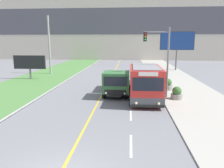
{
  "coord_description": "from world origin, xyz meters",
  "views": [
    {
      "loc": [
        2.63,
        -6.88,
        5.07
      ],
      "look_at": [
        1.1,
        11.76,
        1.4
      ],
      "focal_mm": 35.0,
      "sensor_mm": 36.0,
      "label": 1
    }
  ],
  "objects_px": {
    "billboard_small": "(30,63)",
    "traffic_light_mast": "(161,54)",
    "dump_truck": "(117,83)",
    "planter_round_second": "(168,85)",
    "billboard_large": "(177,42)",
    "planter_round_near": "(177,93)",
    "planter_round_far": "(159,74)",
    "planter_round_third": "(164,79)",
    "utility_pole_far": "(49,45)",
    "city_bus": "(145,83)"
  },
  "relations": [
    {
      "from": "city_bus",
      "to": "planter_round_far",
      "type": "height_order",
      "value": "city_bus"
    },
    {
      "from": "planter_round_second",
      "to": "planter_round_third",
      "type": "xyz_separation_m",
      "value": [
        0.14,
        3.72,
        -0.02
      ]
    },
    {
      "from": "utility_pole_far",
      "to": "planter_round_near",
      "type": "xyz_separation_m",
      "value": [
        16.66,
        -14.38,
        -3.95
      ]
    },
    {
      "from": "planter_round_second",
      "to": "planter_round_far",
      "type": "bearing_deg",
      "value": 89.09
    },
    {
      "from": "billboard_small",
      "to": "planter_round_second",
      "type": "bearing_deg",
      "value": -17.76
    },
    {
      "from": "utility_pole_far",
      "to": "traffic_light_mast",
      "type": "bearing_deg",
      "value": -42.2
    },
    {
      "from": "city_bus",
      "to": "planter_round_second",
      "type": "distance_m",
      "value": 5.13
    },
    {
      "from": "dump_truck",
      "to": "billboard_small",
      "type": "bearing_deg",
      "value": 146.52
    },
    {
      "from": "city_bus",
      "to": "billboard_large",
      "type": "relative_size",
      "value": 0.86
    },
    {
      "from": "dump_truck",
      "to": "billboard_large",
      "type": "xyz_separation_m",
      "value": [
        9.26,
        18.8,
        3.77
      ]
    },
    {
      "from": "city_bus",
      "to": "utility_pole_far",
      "type": "xyz_separation_m",
      "value": [
        -13.84,
        14.95,
        2.98
      ]
    },
    {
      "from": "city_bus",
      "to": "planter_round_second",
      "type": "xyz_separation_m",
      "value": [
        2.65,
        4.29,
        -0.93
      ]
    },
    {
      "from": "utility_pole_far",
      "to": "planter_round_second",
      "type": "relative_size",
      "value": 7.5
    },
    {
      "from": "planter_round_near",
      "to": "utility_pole_far",
      "type": "bearing_deg",
      "value": 139.2
    },
    {
      "from": "dump_truck",
      "to": "planter_round_second",
      "type": "xyz_separation_m",
      "value": [
        5.18,
        2.53,
        -0.62
      ]
    },
    {
      "from": "planter_round_near",
      "to": "dump_truck",
      "type": "bearing_deg",
      "value": 167.4
    },
    {
      "from": "planter_round_near",
      "to": "planter_round_third",
      "type": "distance_m",
      "value": 7.45
    },
    {
      "from": "city_bus",
      "to": "billboard_small",
      "type": "xyz_separation_m",
      "value": [
        -14.81,
        9.89,
        0.71
      ]
    },
    {
      "from": "planter_round_second",
      "to": "planter_round_third",
      "type": "relative_size",
      "value": 1.04
    },
    {
      "from": "billboard_small",
      "to": "planter_round_far",
      "type": "relative_size",
      "value": 3.67
    },
    {
      "from": "billboard_large",
      "to": "planter_round_third",
      "type": "distance_m",
      "value": 13.87
    },
    {
      "from": "billboard_small",
      "to": "planter_round_second",
      "type": "relative_size",
      "value": 3.71
    },
    {
      "from": "traffic_light_mast",
      "to": "planter_round_third",
      "type": "xyz_separation_m",
      "value": [
        1.39,
        6.88,
        -3.39
      ]
    },
    {
      "from": "billboard_small",
      "to": "billboard_large",
      "type": "bearing_deg",
      "value": 26.37
    },
    {
      "from": "planter_round_second",
      "to": "planter_round_near",
      "type": "bearing_deg",
      "value": -87.44
    },
    {
      "from": "planter_round_near",
      "to": "planter_round_far",
      "type": "height_order",
      "value": "planter_round_far"
    },
    {
      "from": "traffic_light_mast",
      "to": "planter_round_near",
      "type": "distance_m",
      "value": 3.73
    },
    {
      "from": "planter_round_second",
      "to": "planter_round_third",
      "type": "bearing_deg",
      "value": 87.9
    },
    {
      "from": "dump_truck",
      "to": "planter_round_far",
      "type": "distance_m",
      "value": 11.32
    },
    {
      "from": "utility_pole_far",
      "to": "planter_round_far",
      "type": "relative_size",
      "value": 7.43
    },
    {
      "from": "planter_round_near",
      "to": "planter_round_far",
      "type": "xyz_separation_m",
      "value": [
        -0.05,
        11.17,
        0.04
      ]
    },
    {
      "from": "planter_round_third",
      "to": "planter_round_far",
      "type": "height_order",
      "value": "planter_round_far"
    },
    {
      "from": "utility_pole_far",
      "to": "billboard_small",
      "type": "bearing_deg",
      "value": -100.84
    },
    {
      "from": "planter_round_near",
      "to": "planter_round_second",
      "type": "height_order",
      "value": "planter_round_second"
    },
    {
      "from": "traffic_light_mast",
      "to": "dump_truck",
      "type": "bearing_deg",
      "value": 170.89
    },
    {
      "from": "dump_truck",
      "to": "planter_round_near",
      "type": "xyz_separation_m",
      "value": [
        5.35,
        -1.2,
        -0.65
      ]
    },
    {
      "from": "dump_truck",
      "to": "planter_round_third",
      "type": "relative_size",
      "value": 5.6
    },
    {
      "from": "billboard_small",
      "to": "planter_round_third",
      "type": "bearing_deg",
      "value": -6.06
    },
    {
      "from": "dump_truck",
      "to": "utility_pole_far",
      "type": "bearing_deg",
      "value": 130.62
    },
    {
      "from": "traffic_light_mast",
      "to": "planter_round_far",
      "type": "bearing_deg",
      "value": 82.61
    },
    {
      "from": "traffic_light_mast",
      "to": "planter_round_near",
      "type": "xyz_separation_m",
      "value": [
        1.42,
        -0.57,
        -3.4
      ]
    },
    {
      "from": "billboard_small",
      "to": "traffic_light_mast",
      "type": "bearing_deg",
      "value": -28.38
    },
    {
      "from": "billboard_small",
      "to": "planter_round_third",
      "type": "distance_m",
      "value": 17.77
    },
    {
      "from": "planter_round_second",
      "to": "billboard_large",
      "type": "bearing_deg",
      "value": 75.93
    },
    {
      "from": "utility_pole_far",
      "to": "planter_round_second",
      "type": "xyz_separation_m",
      "value": [
        16.49,
        -10.66,
        -3.91
      ]
    },
    {
      "from": "traffic_light_mast",
      "to": "planter_round_second",
      "type": "relative_size",
      "value": 5.26
    },
    {
      "from": "dump_truck",
      "to": "planter_round_second",
      "type": "relative_size",
      "value": 5.39
    },
    {
      "from": "utility_pole_far",
      "to": "dump_truck",
      "type": "bearing_deg",
      "value": -49.38
    },
    {
      "from": "planter_round_far",
      "to": "planter_round_third",
      "type": "bearing_deg",
      "value": -89.72
    },
    {
      "from": "city_bus",
      "to": "dump_truck",
      "type": "height_order",
      "value": "city_bus"
    }
  ]
}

